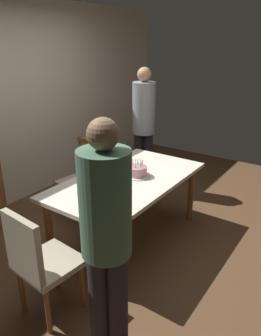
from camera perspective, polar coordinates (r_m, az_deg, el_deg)
The scene contains 12 objects.
ground at distance 3.71m, azimuth -0.45°, elevation -12.33°, with size 6.40×6.40×0.00m, color brown.
back_wall at distance 4.49m, azimuth -20.48°, elevation 10.37°, with size 6.40×0.10×2.60m, color beige.
dining_table at distance 3.39m, azimuth -0.49°, elevation -3.12°, with size 1.75×0.96×0.74m.
birthday_cake at distance 3.40m, azimuth 1.19°, elevation -0.62°, with size 0.28×0.28×0.18m.
plate_near_celebrant at distance 2.89m, azimuth -2.57°, elevation -5.83°, with size 0.22×0.22×0.01m, color white.
plate_far_side at distance 3.41m, azimuth -4.30°, elevation -1.40°, with size 0.22×0.22×0.01m, color white.
fork_near_celebrant at distance 2.77m, azimuth -4.47°, elevation -7.16°, with size 0.18×0.02×0.01m, color silver.
fork_far_side at distance 3.29m, azimuth -5.85°, elevation -2.40°, with size 0.18×0.02×0.01m, color silver.
chair_spindle_back at distance 4.02m, azimuth -8.71°, elevation -2.27°, with size 0.48×0.48×0.95m.
chair_upholstered at distance 2.61m, azimuth -15.93°, elevation -15.41°, with size 0.48×0.47×0.95m.
person_celebrant at distance 2.04m, azimuth -4.32°, elevation -11.29°, with size 0.32×0.32×1.69m.
person_guest at distance 4.57m, azimuth 2.35°, elevation 8.05°, with size 0.32×0.32×1.75m.
Camera 1 is at (-2.51, -1.79, 2.07)m, focal length 34.48 mm.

